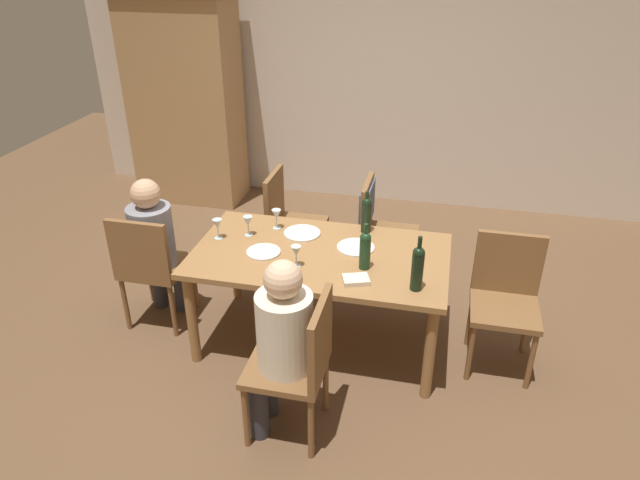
# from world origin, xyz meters

# --- Properties ---
(ground_plane) EXTENTS (10.00, 10.00, 0.00)m
(ground_plane) POSITION_xyz_m (0.00, 0.00, 0.00)
(ground_plane) COLOR brown
(rear_room_partition) EXTENTS (6.40, 0.12, 2.70)m
(rear_room_partition) POSITION_xyz_m (0.00, 2.68, 1.35)
(rear_room_partition) COLOR beige
(rear_room_partition) RESTS_ON ground_plane
(armoire_cabinet) EXTENTS (1.18, 0.62, 2.18)m
(armoire_cabinet) POSITION_xyz_m (-1.96, 2.23, 1.10)
(armoire_cabinet) COLOR #A87F51
(armoire_cabinet) RESTS_ON ground_plane
(dining_table) EXTENTS (1.72, 0.96, 0.73)m
(dining_table) POSITION_xyz_m (0.00, 0.00, 0.65)
(dining_table) COLOR olive
(dining_table) RESTS_ON ground_plane
(chair_near) EXTENTS (0.44, 0.44, 0.92)m
(chair_near) POSITION_xyz_m (0.09, -0.86, 0.53)
(chair_near) COLOR brown
(chair_near) RESTS_ON ground_plane
(chair_left_end) EXTENTS (0.44, 0.44, 0.92)m
(chair_left_end) POSITION_xyz_m (-1.24, -0.09, 0.53)
(chair_left_end) COLOR brown
(chair_left_end) RESTS_ON ground_plane
(chair_far_left) EXTENTS (0.44, 0.44, 0.92)m
(chair_far_left) POSITION_xyz_m (-0.47, 0.86, 0.53)
(chair_far_left) COLOR brown
(chair_far_left) RESTS_ON ground_plane
(chair_far_right) EXTENTS (0.46, 0.44, 0.92)m
(chair_far_right) POSITION_xyz_m (0.26, 0.86, 0.59)
(chair_far_right) COLOR brown
(chair_far_right) RESTS_ON ground_plane
(chair_right_end) EXTENTS (0.44, 0.44, 0.92)m
(chair_right_end) POSITION_xyz_m (1.24, 0.09, 0.53)
(chair_right_end) COLOR brown
(chair_right_end) RESTS_ON ground_plane
(person_woman_host) EXTENTS (0.36, 0.32, 1.15)m
(person_woman_host) POSITION_xyz_m (-0.03, -0.86, 0.66)
(person_woman_host) COLOR #33333D
(person_woman_host) RESTS_ON ground_plane
(person_man_bearded) EXTENTS (0.31, 0.36, 1.15)m
(person_man_bearded) POSITION_xyz_m (-1.24, 0.03, 0.66)
(person_man_bearded) COLOR #33333D
(person_man_bearded) RESTS_ON ground_plane
(wine_bottle_tall_green) EXTENTS (0.07, 0.07, 0.32)m
(wine_bottle_tall_green) POSITION_xyz_m (0.32, -0.12, 0.87)
(wine_bottle_tall_green) COLOR #19381E
(wine_bottle_tall_green) RESTS_ON dining_table
(wine_bottle_dark_red) EXTENTS (0.07, 0.07, 0.36)m
(wine_bottle_dark_red) POSITION_xyz_m (0.66, -0.30, 0.89)
(wine_bottle_dark_red) COLOR black
(wine_bottle_dark_red) RESTS_ON dining_table
(wine_bottle_short_olive) EXTENTS (0.07, 0.07, 0.31)m
(wine_bottle_short_olive) POSITION_xyz_m (0.25, 0.38, 0.87)
(wine_bottle_short_olive) COLOR black
(wine_bottle_short_olive) RESTS_ON dining_table
(wine_glass_near_left) EXTENTS (0.07, 0.07, 0.15)m
(wine_glass_near_left) POSITION_xyz_m (-0.55, 0.14, 0.84)
(wine_glass_near_left) COLOR silver
(wine_glass_near_left) RESTS_ON dining_table
(wine_glass_centre) EXTENTS (0.07, 0.07, 0.15)m
(wine_glass_centre) POSITION_xyz_m (-0.11, -0.20, 0.84)
(wine_glass_centre) COLOR silver
(wine_glass_centre) RESTS_ON dining_table
(wine_glass_near_right) EXTENTS (0.07, 0.07, 0.15)m
(wine_glass_near_right) POSITION_xyz_m (-0.75, 0.05, 0.84)
(wine_glass_near_right) COLOR silver
(wine_glass_near_right) RESTS_ON dining_table
(wine_glass_far) EXTENTS (0.07, 0.07, 0.15)m
(wine_glass_far) POSITION_xyz_m (-0.39, 0.29, 0.84)
(wine_glass_far) COLOR silver
(wine_glass_far) RESTS_ON dining_table
(dinner_plate_host) EXTENTS (0.23, 0.23, 0.01)m
(dinner_plate_host) POSITION_xyz_m (-0.37, -0.08, 0.74)
(dinner_plate_host) COLOR silver
(dinner_plate_host) RESTS_ON dining_table
(dinner_plate_guest_left) EXTENTS (0.26, 0.26, 0.01)m
(dinner_plate_guest_left) POSITION_xyz_m (0.22, 0.12, 0.74)
(dinner_plate_guest_left) COLOR white
(dinner_plate_guest_left) RESTS_ON dining_table
(dinner_plate_guest_right) EXTENTS (0.26, 0.26, 0.01)m
(dinner_plate_guest_right) POSITION_xyz_m (-0.19, 0.24, 0.74)
(dinner_plate_guest_right) COLOR silver
(dinner_plate_guest_right) RESTS_ON dining_table
(folded_napkin) EXTENTS (0.19, 0.17, 0.03)m
(folded_napkin) POSITION_xyz_m (0.30, -0.30, 0.74)
(folded_napkin) COLOR beige
(folded_napkin) RESTS_ON dining_table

